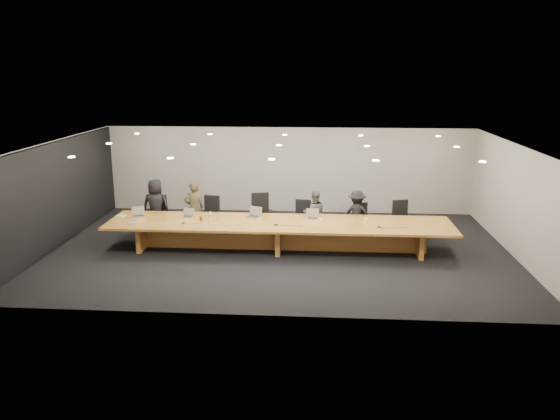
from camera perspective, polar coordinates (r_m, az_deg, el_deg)
The scene contains 28 objects.
ground at distance 14.48m, azimuth -0.08°, elevation -4.13°, with size 12.00×12.00×0.00m, color black.
back_wall at distance 18.00m, azimuth 0.83°, elevation 4.20°, with size 12.00×0.02×2.80m, color #B1ADA1.
left_wall_panel at distance 15.68m, azimuth -22.29°, elevation 1.43°, with size 0.08×7.84×2.74m, color black.
conference_table at distance 14.32m, azimuth -0.08°, elevation -2.16°, with size 9.00×1.80×0.75m.
chair_far_left at distance 16.27m, azimuth -12.84°, elevation -0.36°, with size 0.56×0.56×1.11m, color black, non-canonical shape.
chair_left at distance 15.88m, azimuth -7.37°, elevation -0.49°, with size 0.56×0.56×1.10m, color black, non-canonical shape.
chair_mid_left at distance 15.61m, azimuth -2.00°, elevation -0.43°, with size 0.61×0.61×1.21m, color black, non-canonical shape.
chair_mid_right at distance 15.44m, azimuth 2.24°, elevation -0.90°, with size 0.54×0.54×1.06m, color black, non-canonical shape.
chair_right at distance 15.50m, azimuth 8.56°, elevation -1.11°, with size 0.51×0.51×0.99m, color black, non-canonical shape.
chair_far_right at distance 15.63m, azimuth 12.70°, elevation -0.99°, with size 0.55×0.55×1.09m, color black, non-canonical shape.
person_a at distance 16.09m, azimuth -12.84°, elevation 0.39°, with size 0.78×0.51×1.61m, color black.
person_b at distance 15.80m, azimuth -8.96°, elevation 0.20°, with size 0.56×0.37×1.54m, color #36301D.
person_c at distance 15.47m, azimuth 3.61°, elevation -0.37°, with size 0.64×0.50×1.33m, color #4C4C4E.
person_d at distance 15.46m, azimuth 8.01°, elevation -0.42°, with size 0.88×0.51×1.36m, color black.
laptop_a at distance 15.28m, azimuth -14.59°, elevation -0.17°, with size 0.33×0.24×0.26m, color tan, non-canonical shape.
laptop_b at distance 14.94m, azimuth -9.62°, elevation -0.29°, with size 0.29×0.21×0.23m, color #C6B197, non-canonical shape.
laptop_c at distance 14.70m, azimuth -2.80°, elevation -0.23°, with size 0.36×0.26×0.29m, color #C8B498, non-canonical shape.
laptop_d at distance 14.56m, azimuth 3.45°, elevation -0.42°, with size 0.34×0.25×0.27m, color #B8AB8D, non-canonical shape.
water_bottle at distance 14.63m, azimuth -7.28°, elevation -0.59°, with size 0.06×0.06×0.20m, color silver.
amber_mug at distance 14.56m, azimuth -8.25°, elevation -0.89°, with size 0.08×0.08×0.10m, color #653012.
paper_cup_near at distance 14.34m, azimuth 4.24°, elevation -1.06°, with size 0.07×0.07×0.08m, color white.
paper_cup_far at distance 14.46m, azimuth 9.03°, elevation -1.04°, with size 0.08×0.08×0.09m, color white.
notepad at distance 15.48m, azimuth -16.27°, elevation -0.56°, with size 0.24×0.19×0.01m, color silver.
lime_gadget at distance 15.48m, azimuth -16.21°, elevation -0.49°, with size 0.16×0.09×0.02m, color #68C133.
av_box at distance 14.63m, azimuth -15.14°, elevation -1.32°, with size 0.22×0.16×0.03m, color #ABABB0.
mic_left at distance 14.37m, azimuth -10.06°, elevation -1.33°, with size 0.11×0.11×0.03m, color black.
mic_center at distance 13.99m, azimuth -0.43°, elevation -1.52°, with size 0.13×0.13×0.03m, color black.
mic_right at distance 14.03m, azimuth 10.33°, elevation -1.73°, with size 0.11×0.11×0.03m, color black.
Camera 1 is at (0.99, -13.68, 4.65)m, focal length 35.00 mm.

